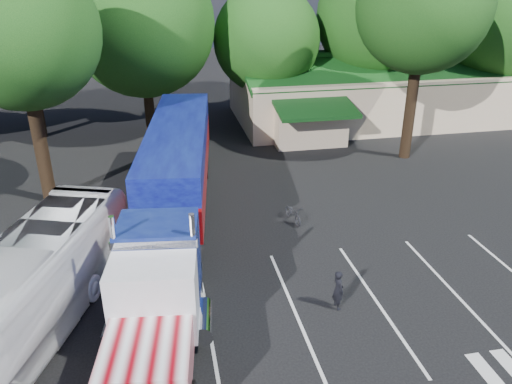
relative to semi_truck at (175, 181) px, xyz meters
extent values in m
plane|color=black|center=(3.88, -1.10, -2.60)|extent=(120.00, 120.00, 0.00)
cube|color=#C9B395|center=(17.88, 16.90, -0.60)|extent=(24.00, 11.00, 4.00)
cube|color=#134417|center=(17.88, 14.50, 1.90)|extent=(24.20, 6.25, 2.10)
cube|color=#134417|center=(17.88, 19.30, 1.90)|extent=(24.20, 6.25, 2.10)
cube|color=#C9B395|center=(9.88, 11.20, -1.20)|extent=(5.00, 2.50, 2.80)
cube|color=#134417|center=(9.88, 9.90, 0.30)|extent=(5.40, 3.19, 0.80)
cylinder|color=black|center=(-9.12, 16.70, -0.60)|extent=(0.70, 0.70, 4.00)
sphere|color=#134012|center=(-9.12, 16.70, 4.55)|extent=(8.40, 8.40, 8.40)
cylinder|color=black|center=(-1.12, 15.10, -0.45)|extent=(0.70, 0.70, 4.30)
sphere|color=#134012|center=(-1.12, 15.10, 5.45)|extent=(10.00, 10.00, 10.00)
cylinder|color=black|center=(7.88, 16.40, -0.80)|extent=(0.70, 0.70, 3.60)
sphere|color=#134012|center=(7.88, 16.40, 4.00)|extent=(8.00, 8.00, 8.00)
cylinder|color=black|center=(16.88, 16.90, -0.35)|extent=(0.70, 0.70, 4.50)
sphere|color=#134012|center=(16.88, 16.90, 5.50)|extent=(9.60, 9.60, 9.60)
cylinder|color=black|center=(26.88, 15.70, -0.65)|extent=(0.70, 0.70, 3.90)
sphere|color=#134012|center=(26.88, 15.70, 5.20)|extent=(10.40, 10.40, 10.40)
cylinder|color=black|center=(-6.62, 4.90, 0.40)|extent=(0.70, 0.70, 6.00)
sphere|color=#134012|center=(-6.62, 4.90, 6.25)|extent=(7.60, 7.60, 7.60)
cylinder|color=black|center=(15.38, 7.40, 0.65)|extent=(0.70, 0.70, 6.50)
sphere|color=#134012|center=(15.38, 7.40, 6.90)|extent=(8.00, 8.00, 8.00)
cube|color=black|center=(-1.00, -7.84, -1.80)|extent=(2.01, 7.55, 0.27)
cube|color=white|center=(-1.33, -10.38, -1.05)|extent=(2.76, 2.85, 1.23)
cube|color=silver|center=(-1.06, -8.26, -0.41)|extent=(2.86, 2.03, 2.46)
cube|color=black|center=(-1.14, -8.95, 0.13)|extent=(2.45, 0.40, 1.07)
cube|color=white|center=(-0.94, -7.36, 0.98)|extent=(2.77, 0.46, 0.27)
cube|color=#0C1659|center=(-0.81, -6.35, -0.19)|extent=(2.92, 2.46, 2.88)
cylinder|color=white|center=(-2.15, -7.15, 0.18)|extent=(0.21, 0.21, 3.63)
cylinder|color=white|center=(0.28, -7.46, 0.18)|extent=(0.21, 0.21, 3.63)
cylinder|color=white|center=(-2.42, -7.55, -1.80)|extent=(0.92, 1.78, 0.70)
cylinder|color=white|center=(0.44, -7.91, -1.80)|extent=(0.92, 1.78, 0.70)
cube|color=silver|center=(0.37, 2.86, -0.30)|extent=(4.49, 13.90, 1.60)
cube|color=#0B0958|center=(0.37, 2.86, 1.14)|extent=(4.49, 13.90, 1.28)
cube|color=black|center=(0.93, 7.31, -1.69)|extent=(1.74, 3.87, 0.37)
cube|color=black|center=(-1.11, -2.76, -1.85)|extent=(0.14, 0.14, 1.49)
cube|color=black|center=(0.38, -2.95, -1.85)|extent=(0.14, 0.14, 1.49)
cube|color=white|center=(1.24, 9.74, -2.12)|extent=(2.56, 0.45, 0.13)
cylinder|color=black|center=(-1.88, -5.89, -2.01)|extent=(0.52, 1.21, 1.17)
cylinder|color=black|center=(0.34, -6.18, -2.01)|extent=(0.52, 1.21, 1.17)
cylinder|color=black|center=(-1.73, -4.73, -2.01)|extent=(0.52, 1.21, 1.17)
cylinder|color=black|center=(0.49, -5.01, -2.01)|extent=(0.52, 1.21, 1.17)
cylinder|color=black|center=(-0.29, 6.60, -2.01)|extent=(0.52, 1.21, 1.17)
cylinder|color=black|center=(1.94, 6.32, -2.01)|extent=(0.52, 1.21, 1.17)
cylinder|color=black|center=(-0.12, 7.87, -2.01)|extent=(0.52, 1.21, 1.17)
cylinder|color=black|center=(2.10, 7.59, -2.01)|extent=(0.52, 1.21, 1.17)
imported|color=black|center=(5.48, -7.10, -1.81)|extent=(0.47, 0.63, 1.58)
imported|color=black|center=(5.68, -0.10, -2.15)|extent=(0.87, 1.76, 0.89)
imported|color=silver|center=(-5.44, -6.68, -0.88)|extent=(6.72, 12.57, 3.43)
imported|color=#95989C|center=(11.18, 12.90, -1.94)|extent=(4.17, 3.21, 1.32)
camera|label=1|loc=(-0.43, -21.38, 8.99)|focal=35.00mm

